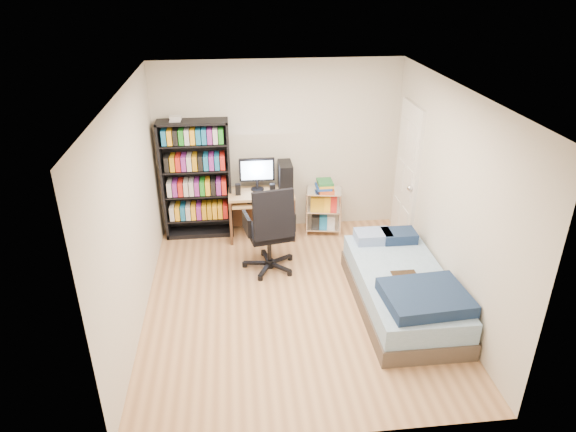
{
  "coord_description": "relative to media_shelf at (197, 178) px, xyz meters",
  "views": [
    {
      "loc": [
        -0.63,
        -5.05,
        3.62
      ],
      "look_at": [
        -0.03,
        0.4,
        0.93
      ],
      "focal_mm": 32.0,
      "sensor_mm": 36.0,
      "label": 1
    }
  ],
  "objects": [
    {
      "name": "bed",
      "position": [
        2.42,
        -2.11,
        -0.63
      ],
      "size": [
        1.01,
        2.02,
        0.57
      ],
      "color": "#4E453A",
      "rests_on": "room"
    },
    {
      "name": "room",
      "position": [
        1.19,
        -1.84,
        0.36
      ],
      "size": [
        3.58,
        4.08,
        2.58
      ],
      "color": "tan",
      "rests_on": "ground"
    },
    {
      "name": "wire_cart",
      "position": [
        1.83,
        -0.14,
        -0.34
      ],
      "size": [
        0.57,
        0.45,
        0.83
      ],
      "rotation": [
        0.0,
        0.0,
        -0.17
      ],
      "color": "white",
      "rests_on": "room"
    },
    {
      "name": "office_chair",
      "position": [
        0.96,
        -1.11,
        -0.51
      ],
      "size": [
        0.83,
        0.83,
        1.2
      ],
      "rotation": [
        0.0,
        0.0,
        0.18
      ],
      "color": "black",
      "rests_on": "room"
    },
    {
      "name": "computer_desk",
      "position": [
        1.0,
        -0.11,
        -0.25
      ],
      "size": [
        0.93,
        0.54,
        1.18
      ],
      "color": "tan",
      "rests_on": "room"
    },
    {
      "name": "door",
      "position": [
        2.91,
        -0.49,
        0.11
      ],
      "size": [
        0.12,
        0.8,
        2.0
      ],
      "color": "silver",
      "rests_on": "room"
    },
    {
      "name": "media_shelf",
      "position": [
        0.0,
        0.0,
        0.0
      ],
      "size": [
        0.97,
        0.32,
        1.8
      ],
      "color": "black",
      "rests_on": "room"
    }
  ]
}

